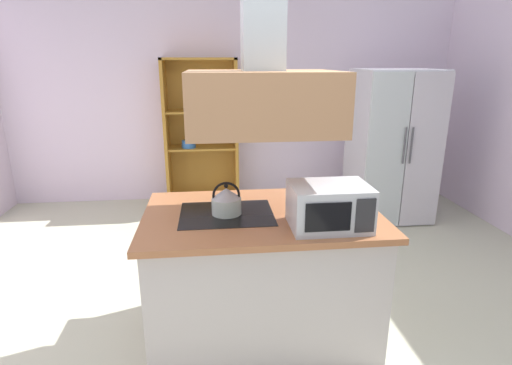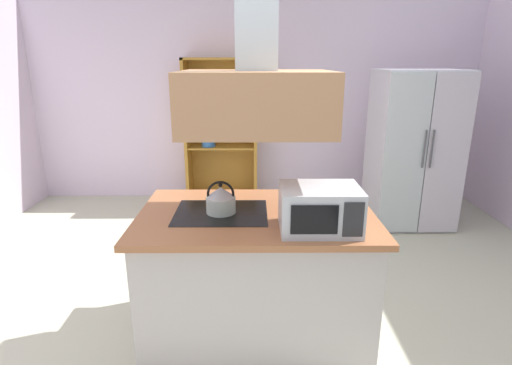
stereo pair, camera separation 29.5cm
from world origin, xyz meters
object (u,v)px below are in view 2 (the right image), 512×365
Objects in this scene: refrigerator at (413,149)px; microwave at (320,209)px; kettle at (221,200)px; cutting_board at (330,197)px; dish_cabinet at (222,140)px.

microwave is (-1.44, -2.30, 0.15)m from refrigerator.
refrigerator is 8.21× the size of kettle.
kettle is 0.63× the size of cutting_board.
cutting_board is 0.74× the size of microwave.
microwave reaches higher than cutting_board.
cutting_board is (0.76, 0.28, -0.08)m from kettle.
microwave is at bearing -24.59° from kettle.
refrigerator reaches higher than cutting_board.
dish_cabinet is at bearing 94.25° from kettle.
dish_cabinet is at bearing 160.04° from refrigerator.
refrigerator is at bearing 44.98° from kettle.
microwave is (0.60, -0.27, 0.04)m from kettle.
dish_cabinet is 2.86m from kettle.
dish_cabinet reaches higher than refrigerator.
dish_cabinet is (-2.25, 0.82, -0.04)m from refrigerator.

